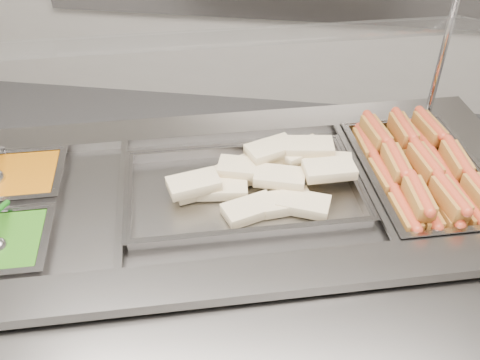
# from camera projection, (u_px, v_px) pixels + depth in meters

# --- Properties ---
(steam_counter) EXTENTS (2.00, 1.28, 0.89)m
(steam_counter) POSITION_uv_depth(u_px,v_px,m) (226.00, 286.00, 1.85)
(steam_counter) COLOR gray
(steam_counter) RESTS_ON ground
(tray_rail) EXTENTS (1.77, 0.81, 0.05)m
(tray_rail) POSITION_uv_depth(u_px,v_px,m) (249.00, 343.00, 1.21)
(tray_rail) COLOR gray
(tray_rail) RESTS_ON steam_counter
(sneeze_guard) EXTENTS (1.64, 0.71, 0.43)m
(sneeze_guard) POSITION_uv_depth(u_px,v_px,m) (213.00, 42.00, 1.51)
(sneeze_guard) COLOR silver
(sneeze_guard) RESTS_ON steam_counter
(pan_hotdogs) EXTENTS (0.47, 0.61, 0.10)m
(pan_hotdogs) POSITION_uv_depth(u_px,v_px,m) (420.00, 180.00, 1.66)
(pan_hotdogs) COLOR gray
(pan_hotdogs) RESTS_ON steam_counter
(pan_wraps) EXTENTS (0.75, 0.56, 0.07)m
(pan_wraps) POSITION_uv_depth(u_px,v_px,m) (243.00, 192.00, 1.59)
(pan_wraps) COLOR gray
(pan_wraps) RESTS_ON steam_counter
(pan_beans) EXTENTS (0.35, 0.31, 0.10)m
(pan_beans) POSITION_uv_depth(u_px,v_px,m) (13.00, 186.00, 1.64)
(pan_beans) COLOR gray
(pan_beans) RESTS_ON steam_counter
(hotdogs_in_buns) EXTENTS (0.42, 0.56, 0.12)m
(hotdogs_in_buns) POSITION_uv_depth(u_px,v_px,m) (423.00, 168.00, 1.63)
(hotdogs_in_buns) COLOR #A16821
(hotdogs_in_buns) RESTS_ON pan_hotdogs
(tortilla_wraps) EXTENTS (0.55, 0.41, 0.09)m
(tortilla_wraps) POSITION_uv_depth(u_px,v_px,m) (268.00, 174.00, 1.60)
(tortilla_wraps) COLOR beige
(tortilla_wraps) RESTS_ON pan_wraps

